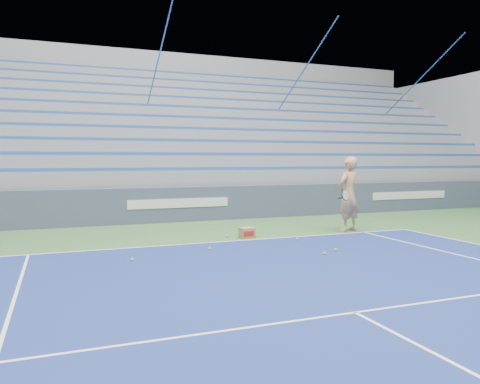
{
  "coord_description": "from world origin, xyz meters",
  "views": [
    {
      "loc": [
        -3.49,
        1.48,
        1.97
      ],
      "look_at": [
        0.74,
        12.38,
        1.15
      ],
      "focal_mm": 35.0,
      "sensor_mm": 36.0,
      "label": 1
    }
  ],
  "objects": [
    {
      "name": "sponsor_barrier",
      "position": [
        0.0,
        15.88,
        0.55
      ],
      "size": [
        30.0,
        0.32,
        1.1
      ],
      "color": "#3F4A60",
      "rests_on": "ground"
    },
    {
      "name": "bleachers",
      "position": [
        0.0,
        21.6,
        2.36
      ],
      "size": [
        31.0,
        9.15,
        7.3
      ],
      "color": "gray",
      "rests_on": "ground"
    },
    {
      "name": "tennis_player",
      "position": [
        3.87,
        12.26,
        1.02
      ],
      "size": [
        1.04,
        0.97,
        2.04
      ],
      "color": "tan",
      "rests_on": "ground"
    },
    {
      "name": "ball_box",
      "position": [
        0.87,
        12.23,
        0.13
      ],
      "size": [
        0.38,
        0.31,
        0.26
      ],
      "color": "#A3754F",
      "rests_on": "ground"
    },
    {
      "name": "tennis_ball_0",
      "position": [
        -0.48,
        11.05,
        0.03
      ],
      "size": [
        0.07,
        0.07,
        0.07
      ],
      "primitive_type": "sphere",
      "color": "#BED82C",
      "rests_on": "ground"
    },
    {
      "name": "tennis_ball_1",
      "position": [
        0.45,
        12.53,
        0.03
      ],
      "size": [
        0.07,
        0.07,
        0.07
      ],
      "primitive_type": "sphere",
      "color": "#BED82C",
      "rests_on": "ground"
    },
    {
      "name": "tennis_ball_2",
      "position": [
        1.99,
        9.95,
        0.03
      ],
      "size": [
        0.07,
        0.07,
        0.07
      ],
      "primitive_type": "sphere",
      "color": "#BED82C",
      "rests_on": "ground"
    },
    {
      "name": "tennis_ball_3",
      "position": [
        -2.21,
        10.52,
        0.03
      ],
      "size": [
        0.07,
        0.07,
        0.07
      ],
      "primitive_type": "sphere",
      "color": "#BED82C",
      "rests_on": "ground"
    },
    {
      "name": "tennis_ball_4",
      "position": [
        1.56,
        9.7,
        0.03
      ],
      "size": [
        0.07,
        0.07,
        0.07
      ],
      "primitive_type": "sphere",
      "color": "#BED82C",
      "rests_on": "ground"
    },
    {
      "name": "tennis_ball_5",
      "position": [
        1.88,
        11.46,
        0.03
      ],
      "size": [
        0.07,
        0.07,
        0.07
      ],
      "primitive_type": "sphere",
      "color": "#BED82C",
      "rests_on": "ground"
    }
  ]
}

